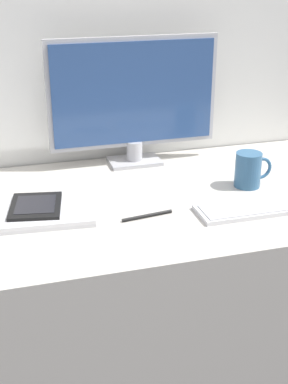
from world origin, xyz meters
TOP-DOWN VIEW (x-y plane):
  - wall_back at (0.00, 0.58)m, footprint 3.60×0.05m
  - desk at (0.00, 0.19)m, footprint 1.46×0.70m
  - monitor at (0.04, 0.47)m, footprint 0.54×0.11m
  - keyboard at (0.25, 0.04)m, footprint 0.31×0.11m
  - laptop at (-0.32, 0.17)m, footprint 0.33×0.23m
  - ereader at (-0.31, 0.18)m, footprint 0.16×0.18m
  - coffee_mug at (0.31, 0.20)m, footprint 0.11×0.08m
  - pen at (-0.03, 0.08)m, footprint 0.14×0.03m

SIDE VIEW (x-z plane):
  - desk at x=0.00m, z-range 0.00..0.75m
  - pen at x=-0.03m, z-range 0.75..0.76m
  - keyboard at x=0.25m, z-range 0.75..0.77m
  - laptop at x=-0.32m, z-range 0.75..0.77m
  - ereader at x=-0.31m, z-range 0.77..0.78m
  - coffee_mug at x=0.31m, z-range 0.75..0.86m
  - monitor at x=0.04m, z-range 0.77..1.17m
  - wall_back at x=0.00m, z-range 0.00..2.40m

